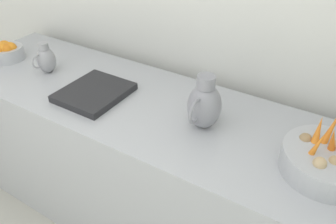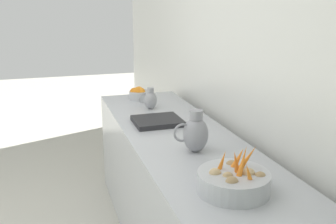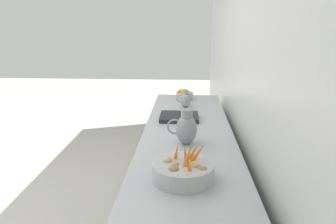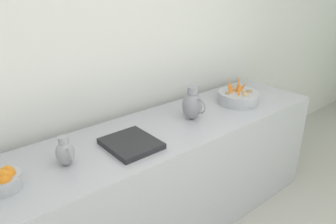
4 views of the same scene
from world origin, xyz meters
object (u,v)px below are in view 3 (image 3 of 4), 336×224
(orange_bowl, at_px, (184,95))
(metal_pitcher_short, at_px, (186,100))
(vegetable_colander, at_px, (183,170))
(metal_pitcher_tall, at_px, (186,128))

(orange_bowl, distance_m, metal_pitcher_short, 0.34)
(vegetable_colander, bearing_deg, metal_pitcher_tall, -91.31)
(vegetable_colander, xyz_separation_m, orange_bowl, (0.01, -1.85, 0.00))
(vegetable_colander, bearing_deg, metal_pitcher_short, -90.19)
(metal_pitcher_tall, distance_m, metal_pitcher_short, 1.00)
(metal_pitcher_tall, bearing_deg, metal_pitcher_short, -89.60)
(vegetable_colander, distance_m, metal_pitcher_short, 1.52)
(orange_bowl, bearing_deg, metal_pitcher_tall, 91.00)
(vegetable_colander, relative_size, orange_bowl, 1.80)
(metal_pitcher_short, bearing_deg, metal_pitcher_tall, 90.40)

